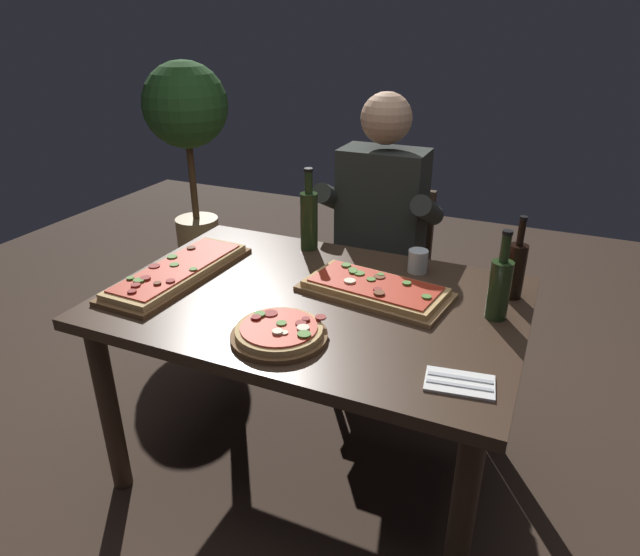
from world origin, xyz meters
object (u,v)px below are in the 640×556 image
object	(u,v)px
pizza_rectangular_front	(375,289)
dining_table	(314,321)
pizza_rectangular_left	(178,272)
wine_bottle_dark	(515,269)
oil_bottle_amber	(309,218)
tumbler_near_camera	(418,261)
vinegar_bottle_green	(500,286)
potted_plant_corner	(188,132)
pizza_round_far	(279,333)
seated_diner	(378,228)
diner_chair	(384,269)

from	to	relation	value
pizza_rectangular_front	dining_table	bearing A→B (deg)	-150.47
pizza_rectangular_left	wine_bottle_dark	distance (m)	1.20
pizza_rectangular_left	oil_bottle_amber	xyz separation A→B (m)	(0.33, 0.45, 0.11)
dining_table	tumbler_near_camera	bearing A→B (deg)	52.26
dining_table	pizza_rectangular_front	xyz separation A→B (m)	(0.18, 0.10, 0.12)
wine_bottle_dark	vinegar_bottle_green	distance (m)	0.17
pizza_rectangular_front	potted_plant_corner	xyz separation A→B (m)	(-1.67, 1.26, 0.19)
pizza_round_far	wine_bottle_dark	world-z (taller)	wine_bottle_dark
pizza_rectangular_left	pizza_rectangular_front	bearing A→B (deg)	12.39
seated_diner	wine_bottle_dark	bearing A→B (deg)	-35.94
dining_table	wine_bottle_dark	size ratio (longest dim) A/B	4.83
tumbler_near_camera	seated_diner	world-z (taller)	seated_diner
oil_bottle_amber	potted_plant_corner	size ratio (longest dim) A/B	0.24
pizza_round_far	vinegar_bottle_green	xyz separation A→B (m)	(0.57, 0.39, 0.09)
diner_chair	dining_table	bearing A→B (deg)	-88.99
dining_table	vinegar_bottle_green	world-z (taller)	vinegar_bottle_green
dining_table	diner_chair	distance (m)	0.87
pizza_rectangular_front	oil_bottle_amber	size ratio (longest dim) A/B	1.61
wine_bottle_dark	pizza_rectangular_left	bearing A→B (deg)	-164.02
pizza_rectangular_front	pizza_round_far	bearing A→B (deg)	-112.88
pizza_rectangular_left	oil_bottle_amber	world-z (taller)	oil_bottle_amber
oil_bottle_amber	potted_plant_corner	bearing A→B (deg)	142.92
wine_bottle_dark	tumbler_near_camera	size ratio (longest dim) A/B	3.38
pizza_round_far	potted_plant_corner	world-z (taller)	potted_plant_corner
pizza_round_far	diner_chair	xyz separation A→B (m)	(-0.03, 1.15, -0.27)
wine_bottle_dark	pizza_rectangular_front	bearing A→B (deg)	-158.43
pizza_rectangular_front	pizza_round_far	xyz separation A→B (m)	(-0.17, -0.39, 0.00)
diner_chair	tumbler_near_camera	bearing A→B (deg)	-60.78
dining_table	potted_plant_corner	xyz separation A→B (m)	(-1.49, 1.37, 0.31)
oil_bottle_amber	potted_plant_corner	xyz separation A→B (m)	(-1.29, 0.97, 0.08)
pizza_rectangular_left	diner_chair	size ratio (longest dim) A/B	0.74
pizza_rectangular_left	vinegar_bottle_green	xyz separation A→B (m)	(1.12, 0.16, 0.09)
wine_bottle_dark	tumbler_near_camera	distance (m)	0.36
wine_bottle_dark	pizza_round_far	bearing A→B (deg)	-136.75
pizza_rectangular_front	potted_plant_corner	world-z (taller)	potted_plant_corner
vinegar_bottle_green	tumbler_near_camera	size ratio (longest dim) A/B	3.44
pizza_rectangular_front	wine_bottle_dark	size ratio (longest dim) A/B	1.87
pizza_rectangular_left	diner_chair	distance (m)	1.08
wine_bottle_dark	potted_plant_corner	size ratio (longest dim) A/B	0.21
potted_plant_corner	vinegar_bottle_green	bearing A→B (deg)	-31.26
pizza_round_far	seated_diner	bearing A→B (deg)	91.80
pizza_rectangular_left	diner_chair	xyz separation A→B (m)	(0.51, 0.91, -0.27)
seated_diner	dining_table	bearing A→B (deg)	-88.83
pizza_rectangular_front	oil_bottle_amber	xyz separation A→B (m)	(-0.38, 0.29, 0.11)
diner_chair	pizza_rectangular_front	bearing A→B (deg)	-75.21
pizza_rectangular_front	seated_diner	distance (m)	0.66
seated_diner	pizza_rectangular_front	bearing A→B (deg)	-72.56
pizza_rectangular_left	vinegar_bottle_green	world-z (taller)	vinegar_bottle_green
wine_bottle_dark	tumbler_near_camera	bearing A→B (deg)	168.43
pizza_rectangular_front	potted_plant_corner	distance (m)	2.10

